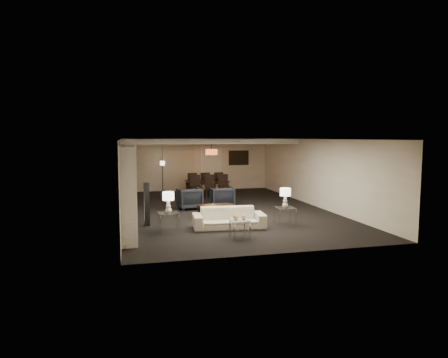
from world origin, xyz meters
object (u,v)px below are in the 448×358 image
Objects in this scene: chair_fm at (204,183)px; table_lamp_left at (168,202)px; marble_table at (240,229)px; floor_speaker at (147,204)px; dining_table at (207,188)px; chair_fl at (191,183)px; chair_nm at (210,186)px; chair_nr at (224,186)px; chair_nl at (196,187)px; sofa at (229,218)px; chair_fr at (217,183)px; armchair_left at (190,199)px; floor_lamp at (163,177)px; television at (129,189)px; side_table_left at (169,222)px; pendant_light at (211,152)px; vase_blue at (128,196)px; coffee_table at (216,211)px; side_table_right at (285,216)px; table_lamp_right at (285,198)px; vase_amber at (128,173)px; armchair_right at (222,197)px.

table_lamp_left is at bearing 70.65° from chair_fm.
marble_table is 3.01m from floor_speaker.
table_lamp_left is 6.86m from dining_table.
chair_fl is 1.00× the size of chair_fm.
chair_nr is at bearing 4.44° from chair_nm.
sofa is at bearing -96.47° from chair_nl.
chair_nl and chair_fr have the same top height.
chair_fl is 1.20m from chair_fr.
armchair_left is 4.44m from marble_table.
chair_fm is at bearing 89.47° from sofa.
floor_lamp is (-1.16, 8.80, 0.51)m from marble_table.
chair_nr is (4.00, 4.78, -0.59)m from television.
chair_nr is at bearing -46.05° from dining_table.
side_table_left is at bearing -112.85° from chair_nl.
pendant_light is 0.26× the size of sofa.
side_table_left is 0.38× the size of floor_lamp.
vase_blue is at bearing -142.08° from side_table_left.
chair_nm reaches higher than marble_table.
pendant_light is at bearing -34.11° from floor_lamp.
dining_table is at bearing 81.98° from coffee_table.
coffee_table is at bearing 43.26° from table_lamp_left.
floor_lamp reaches higher than side_table_right.
coffee_table is 1.14× the size of chair_nr.
vase_blue reaches higher than chair_nl.
dining_table is at bearing 99.05° from table_lamp_right.
sofa is 1.77m from table_lamp_right.
vase_amber reaches higher than vase_blue.
dining_table is 0.90m from chair_fr.
armchair_left is at bearing 55.83° from chair_fr.
pendant_light is 7.67m from marble_table.
armchair_left is at bearing -115.67° from pendant_light.
pendant_light is 1.12× the size of marble_table.
side_table_left is 0.97× the size of table_lamp_left.
television reaches higher than marble_table.
table_lamp_left is 0.59× the size of chair_nr.
armchair_left is 0.85× the size of chair_nr.
sofa is 2.07× the size of chair_nl.
television is at bearing -103.11° from floor_lamp.
chair_nl is 1.00× the size of chair_nr.
table_lamp_right is 0.59× the size of chair_nm.
sofa is 2.45× the size of armchair_right.
side_table_left is 7.29m from chair_fl.
table_lamp_left is 0.31× the size of dining_table.
coffee_table is 5.62m from chair_fr.
armchair_left is 3.10m from chair_nr.
marble_table is at bearing -85.04° from sofa.
side_table_left is (-1.70, 0.00, -0.04)m from sofa.
chair_fm is at bearing 85.25° from marble_table.
sofa is 2.42m from floor_speaker.
chair_nm is (-0.00, -0.65, 0.16)m from dining_table.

